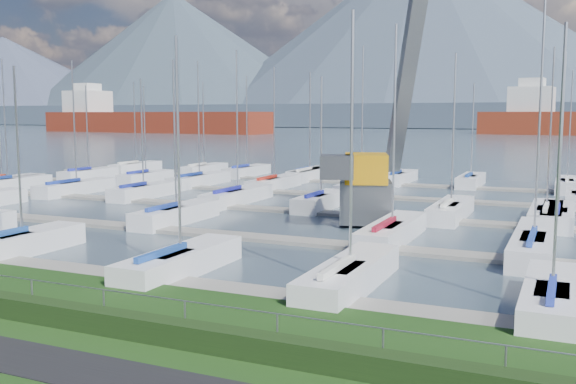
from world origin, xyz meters
The scene contains 10 objects.
path centered at (0.00, -3.00, 0.01)m, with size 160.00×2.00×0.04m, color black.
water centered at (0.00, 260.00, -0.40)m, with size 800.00×540.00×0.20m, color #3E4F5C.
hedge centered at (0.00, -0.40, 0.35)m, with size 80.00×0.70×0.70m, color black.
fence centered at (0.00, 0.00, 1.20)m, with size 0.04×0.04×80.00m, color gray.
foothill centered at (0.00, 330.00, 6.00)m, with size 900.00×80.00×12.00m, color #3E4A5A.
mountains centered at (7.35, 404.62, 46.68)m, with size 1190.00×360.00×115.00m.
docks centered at (0.00, 26.00, -0.22)m, with size 90.00×41.60×0.25m.
crane centered at (0.89, 24.26, 5.33)m, with size 7.44×13.02×22.35m.
cargo_ship_west centered at (-139.33, 189.13, 3.57)m, with size 97.65×25.37×21.50m.
sailboat_fleet centered at (-2.50, 29.14, 5.44)m, with size 75.08×50.34×13.59m.
Camera 1 is at (12.21, -15.51, 6.66)m, focal length 40.00 mm.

